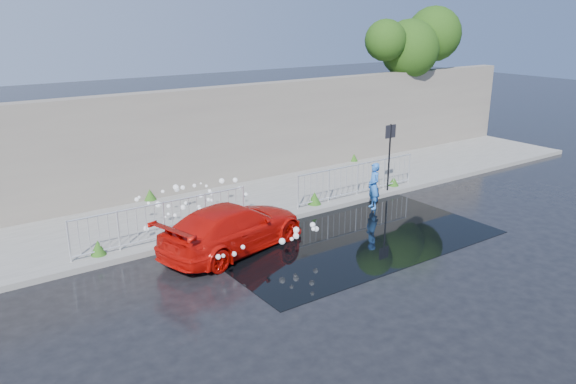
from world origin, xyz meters
TOP-DOWN VIEW (x-y plane):
  - ground at (0.00, 0.00)m, footprint 90.00×90.00m
  - pavement at (0.00, 5.00)m, footprint 30.00×4.00m
  - curb at (0.00, 3.00)m, footprint 30.00×0.25m
  - retaining_wall at (0.00, 7.20)m, footprint 30.00×0.60m
  - puddle at (0.50, 1.00)m, footprint 8.00×5.00m
  - sign_post at (4.20, 3.10)m, footprint 0.45×0.06m
  - tree at (9.88, 7.41)m, footprint 5.11×2.57m
  - railing_left at (-4.00, 3.35)m, footprint 5.05×0.05m
  - railing_right at (3.00, 3.35)m, footprint 5.05×0.05m
  - weeds at (-0.33, 4.47)m, footprint 12.17×3.93m
  - water_spray at (-2.50, 3.15)m, footprint 3.66×5.64m
  - red_car at (-2.62, 2.00)m, footprint 4.67×2.83m
  - person at (2.78, 2.32)m, footprint 0.53×0.65m

SIDE VIEW (x-z plane):
  - ground at x=0.00m, z-range 0.00..0.00m
  - puddle at x=0.50m, z-range 0.00..0.01m
  - pavement at x=0.00m, z-range 0.00..0.15m
  - curb at x=0.00m, z-range 0.00..0.16m
  - weeds at x=-0.33m, z-range 0.13..0.53m
  - red_car at x=-2.62m, z-range 0.00..1.26m
  - water_spray at x=-2.50m, z-range 0.17..1.20m
  - railing_left at x=-4.00m, z-range 0.19..1.29m
  - railing_right at x=3.00m, z-range 0.19..1.29m
  - person at x=2.78m, z-range 0.00..1.52m
  - sign_post at x=4.20m, z-range 0.47..2.97m
  - retaining_wall at x=0.00m, z-range 0.15..3.65m
  - tree at x=9.88m, z-range 1.64..8.07m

